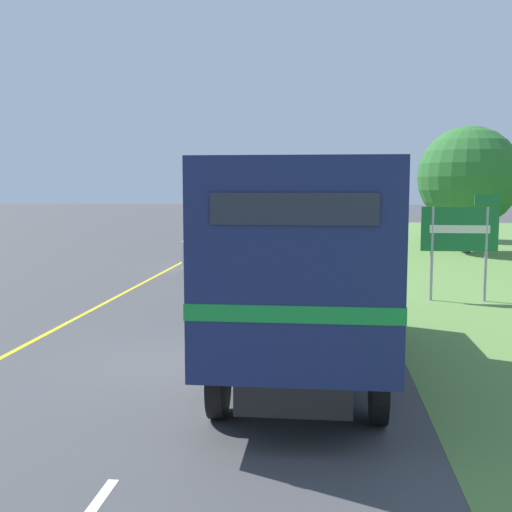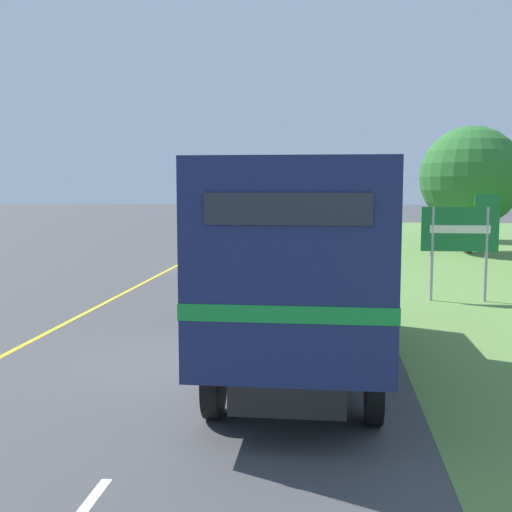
{
  "view_description": "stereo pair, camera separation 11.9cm",
  "coord_description": "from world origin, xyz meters",
  "px_view_note": "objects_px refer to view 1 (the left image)",
  "views": [
    {
      "loc": [
        2.25,
        -11.08,
        3.17
      ],
      "look_at": [
        0.3,
        6.8,
        1.2
      ],
      "focal_mm": 45.0,
      "sensor_mm": 36.0,
      "label": 1
    },
    {
      "loc": [
        2.37,
        -11.06,
        3.17
      ],
      "look_at": [
        0.3,
        6.8,
        1.2
      ],
      "focal_mm": 45.0,
      "sensor_mm": 36.0,
      "label": 2
    }
  ],
  "objects_px": {
    "lead_car_red_ahead": "(319,226)",
    "roadside_tree_far": "(455,177)",
    "highway_sign": "(461,232)",
    "roadside_tree_mid": "(468,177)",
    "lead_car_white": "(216,243)",
    "horse_trailer_truck": "(304,257)"
  },
  "relations": [
    {
      "from": "roadside_tree_far",
      "to": "lead_car_red_ahead",
      "type": "bearing_deg",
      "value": -158.99
    },
    {
      "from": "lead_car_red_ahead",
      "to": "highway_sign",
      "type": "height_order",
      "value": "highway_sign"
    },
    {
      "from": "lead_car_red_ahead",
      "to": "lead_car_white",
      "type": "bearing_deg",
      "value": -109.39
    },
    {
      "from": "highway_sign",
      "to": "roadside_tree_mid",
      "type": "xyz_separation_m",
      "value": [
        2.95,
        13.18,
        1.68
      ]
    },
    {
      "from": "highway_sign",
      "to": "roadside_tree_mid",
      "type": "height_order",
      "value": "roadside_tree_mid"
    },
    {
      "from": "roadside_tree_mid",
      "to": "roadside_tree_far",
      "type": "distance_m",
      "value": 7.54
    },
    {
      "from": "lead_car_white",
      "to": "roadside_tree_mid",
      "type": "distance_m",
      "value": 13.0
    },
    {
      "from": "horse_trailer_truck",
      "to": "roadside_tree_mid",
      "type": "distance_m",
      "value": 21.63
    },
    {
      "from": "horse_trailer_truck",
      "to": "lead_car_white",
      "type": "distance_m",
      "value": 14.4
    },
    {
      "from": "lead_car_white",
      "to": "lead_car_red_ahead",
      "type": "distance_m",
      "value": 11.73
    },
    {
      "from": "lead_car_white",
      "to": "roadside_tree_far",
      "type": "xyz_separation_m",
      "value": [
        11.74,
        14.07,
        2.7
      ]
    },
    {
      "from": "lead_car_red_ahead",
      "to": "roadside_tree_far",
      "type": "relative_size",
      "value": 0.79
    },
    {
      "from": "highway_sign",
      "to": "horse_trailer_truck",
      "type": "bearing_deg",
      "value": -119.22
    },
    {
      "from": "horse_trailer_truck",
      "to": "roadside_tree_far",
      "type": "relative_size",
      "value": 1.43
    },
    {
      "from": "horse_trailer_truck",
      "to": "highway_sign",
      "type": "distance_m",
      "value": 8.28
    },
    {
      "from": "roadside_tree_mid",
      "to": "lead_car_white",
      "type": "bearing_deg",
      "value": -148.9
    },
    {
      "from": "horse_trailer_truck",
      "to": "highway_sign",
      "type": "bearing_deg",
      "value": 60.78
    },
    {
      "from": "roadside_tree_far",
      "to": "horse_trailer_truck",
      "type": "bearing_deg",
      "value": -105.66
    },
    {
      "from": "lead_car_red_ahead",
      "to": "roadside_tree_far",
      "type": "distance_m",
      "value": 8.83
    },
    {
      "from": "lead_car_white",
      "to": "highway_sign",
      "type": "distance_m",
      "value": 10.38
    },
    {
      "from": "lead_car_white",
      "to": "lead_car_red_ahead",
      "type": "xyz_separation_m",
      "value": [
        3.89,
        11.06,
        -0.02
      ]
    },
    {
      "from": "lead_car_red_ahead",
      "to": "roadside_tree_far",
      "type": "xyz_separation_m",
      "value": [
        7.84,
        3.01,
        2.72
      ]
    }
  ]
}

